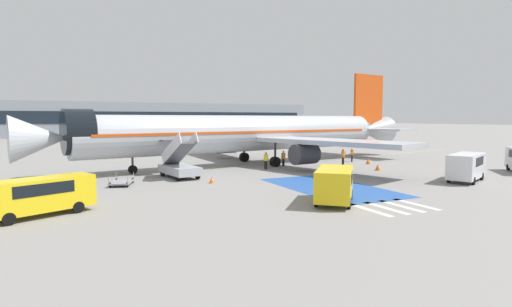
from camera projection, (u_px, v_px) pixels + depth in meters
The scene contains 22 objects.
ground_plane at pixel (247, 166), 44.19m from camera, with size 600.00×600.00×0.00m, color gray.
apron_leadline_yellow at pixel (246, 165), 44.86m from camera, with size 0.20×80.54×0.01m, color gold.
apron_stand_patch_blue at pixel (330, 187), 30.46m from camera, with size 6.36×11.83×0.01m, color #2856A8.
apron_walkway_bar_0 at pixel (370, 210), 22.91m from camera, with size 0.44×3.60×0.01m, color silver.
apron_walkway_bar_1 at pixel (386, 208), 23.41m from camera, with size 0.44×3.60×0.01m, color silver.
apron_walkway_bar_2 at pixel (401, 206), 23.92m from camera, with size 0.44×3.60×0.01m, color silver.
apron_walkway_bar_3 at pixel (416, 204), 24.42m from camera, with size 0.44×3.60×0.01m, color silver.
airliner at pixel (251, 133), 44.91m from camera, with size 46.94×36.40×11.29m.
boarding_stairs_forward at pixel (179, 166), 35.38m from camera, with size 2.95×5.47×4.09m.
fuel_tanker at pixel (217, 139), 68.34m from camera, with size 10.65×3.11×3.36m.
service_van_0 at pixel (335, 182), 24.71m from camera, with size 4.58×4.88×2.15m.
service_van_1 at pixel (466, 165), 33.20m from camera, with size 5.52×3.97×2.30m.
service_van_3 at pixel (38, 194), 21.31m from camera, with size 5.81×3.91×2.06m.
baggage_cart at pixel (122, 182), 31.34m from camera, with size 2.25×2.94×0.87m.
ground_crew_0 at pixel (266, 159), 41.16m from camera, with size 0.48×0.44×1.77m.
ground_crew_1 at pixel (343, 156), 44.58m from camera, with size 0.25×0.44×1.83m.
ground_crew_2 at pixel (283, 157), 43.64m from camera, with size 0.48×0.36×1.70m.
ground_crew_3 at pixel (352, 154), 48.24m from camera, with size 0.36×0.48×1.65m.
traffic_cone_0 at pixel (368, 161), 45.82m from camera, with size 0.62×0.62×0.69m.
traffic_cone_1 at pixel (212, 180), 32.37m from camera, with size 0.45×0.45×0.50m.
traffic_cone_2 at pixel (378, 167), 40.29m from camera, with size 0.59×0.59×0.66m.
terminal_building at pixel (101, 119), 118.27m from camera, with size 133.12×12.10×9.92m.
Camera 1 is at (-17.64, -40.20, 5.25)m, focal length 28.00 mm.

